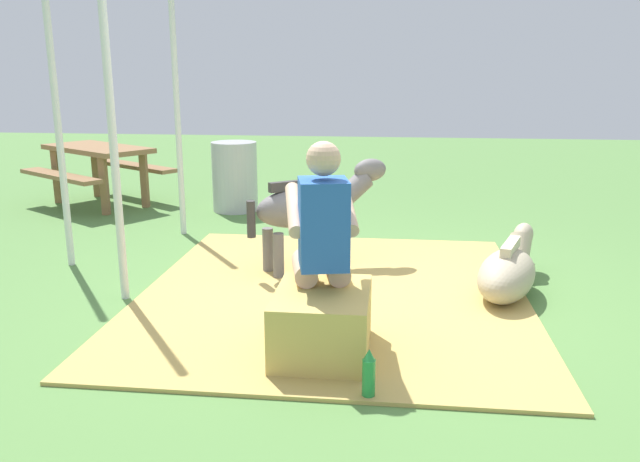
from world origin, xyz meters
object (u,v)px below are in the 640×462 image
(person_seated, at_px, (322,237))
(pony_lying, at_px, (509,270))
(pony_standing, at_px, (312,206))
(soda_bottle, at_px, (369,375))
(picnic_bench, at_px, (98,160))
(tent_pole_right, at_px, (178,117))
(tent_pole_mid, at_px, (58,127))
(tent_pole_left, at_px, (113,137))
(water_barrel, at_px, (235,177))
(hay_bale, at_px, (322,324))

(person_seated, height_order, pony_lying, person_seated)
(pony_standing, xyz_separation_m, soda_bottle, (-2.18, -0.58, -0.42))
(pony_lying, height_order, picnic_bench, picnic_bench)
(pony_standing, height_order, picnic_bench, pony_standing)
(tent_pole_right, xyz_separation_m, tent_pole_mid, (-1.18, 0.63, 0.00))
(tent_pole_left, bearing_deg, tent_pole_mid, 47.20)
(pony_lying, distance_m, tent_pole_right, 3.59)
(tent_pole_left, bearing_deg, pony_standing, -56.64)
(water_barrel, relative_size, picnic_bench, 0.43)
(pony_lying, bearing_deg, soda_bottle, 150.19)
(pony_lying, xyz_separation_m, picnic_bench, (2.82, 4.60, 0.39))
(pony_lying, height_order, tent_pole_right, tent_pole_right)
(pony_standing, height_order, soda_bottle, pony_standing)
(hay_bale, height_order, picnic_bench, picnic_bench)
(person_seated, distance_m, pony_standing, 1.55)
(person_seated, bearing_deg, picnic_bench, 39.98)
(water_barrel, bearing_deg, person_seated, -158.47)
(hay_bale, distance_m, pony_standing, 1.74)
(soda_bottle, relative_size, tent_pole_left, 0.12)
(hay_bale, xyz_separation_m, picnic_bench, (4.07, 3.30, 0.37))
(pony_standing, distance_m, soda_bottle, 2.29)
(person_seated, bearing_deg, water_barrel, 21.53)
(pony_lying, bearing_deg, hay_bale, 133.79)
(pony_lying, xyz_separation_m, soda_bottle, (-1.74, 1.00, -0.05))
(tent_pole_left, height_order, tent_pole_right, same)
(pony_lying, bearing_deg, picnic_bench, 58.46)
(pony_lying, relative_size, soda_bottle, 4.74)
(pony_standing, height_order, tent_pole_left, tent_pole_left)
(tent_pole_right, height_order, picnic_bench, tent_pole_right)
(person_seated, xyz_separation_m, tent_pole_right, (2.61, 1.76, 0.51))
(tent_pole_mid, xyz_separation_m, picnic_bench, (2.48, 0.88, -0.63))
(soda_bottle, relative_size, picnic_bench, 0.14)
(hay_bale, height_order, pony_lying, pony_lying)
(pony_lying, height_order, tent_pole_left, tent_pole_left)
(hay_bale, bearing_deg, tent_pole_mid, 56.84)
(water_barrel, xyz_separation_m, picnic_bench, (0.12, 1.78, 0.16))
(hay_bale, xyz_separation_m, soda_bottle, (-0.50, -0.30, -0.07))
(hay_bale, height_order, tent_pole_mid, tent_pole_mid)
(soda_bottle, distance_m, water_barrel, 4.81)
(pony_standing, relative_size, soda_bottle, 4.05)
(tent_pole_left, height_order, tent_pole_mid, same)
(hay_bale, relative_size, tent_pole_mid, 0.29)
(tent_pole_mid, bearing_deg, tent_pole_right, -28.20)
(tent_pole_mid, bearing_deg, person_seated, -120.72)
(water_barrel, height_order, picnic_bench, water_barrel)
(picnic_bench, bearing_deg, pony_standing, -128.29)
(pony_lying, distance_m, tent_pole_mid, 3.87)
(picnic_bench, bearing_deg, person_seated, -140.02)
(pony_lying, height_order, tent_pole_mid, tent_pole_mid)
(soda_bottle, bearing_deg, tent_pole_right, 32.58)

